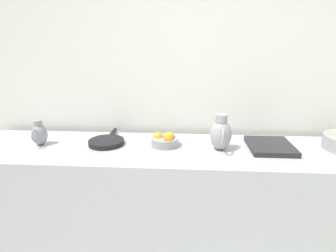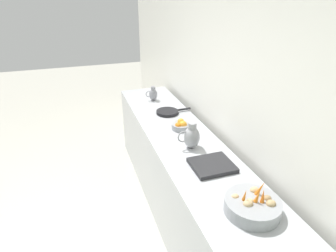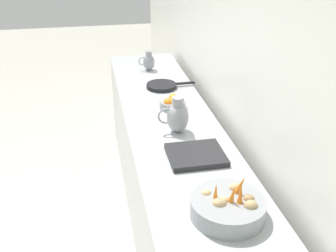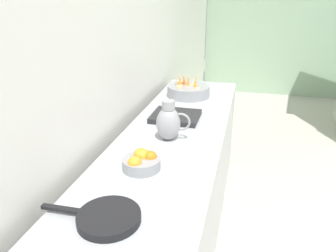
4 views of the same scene
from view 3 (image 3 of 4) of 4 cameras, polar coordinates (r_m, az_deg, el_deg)
tile_wall_left at (r=2.41m, az=13.34°, el=8.79°), size 0.10×7.84×3.00m
prep_counter at (r=3.18m, az=0.43°, el=-6.73°), size 0.66×3.28×0.93m
vegetable_colander at (r=2.03m, az=8.45°, el=-11.15°), size 0.37×0.37×0.21m
orange_bowl at (r=3.12m, az=0.67°, el=3.24°), size 0.20×0.20×0.10m
metal_pitcher_tall at (r=2.74m, az=1.32°, el=1.34°), size 0.21×0.15×0.25m
metal_pitcher_short at (r=3.95m, az=-2.73°, el=9.01°), size 0.16×0.11×0.19m
counter_sink_basin at (r=2.49m, az=3.93°, el=-4.07°), size 0.34×0.30×0.04m
skillet_on_counter at (r=3.53m, az=-0.84°, el=5.68°), size 0.43×0.26×0.03m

